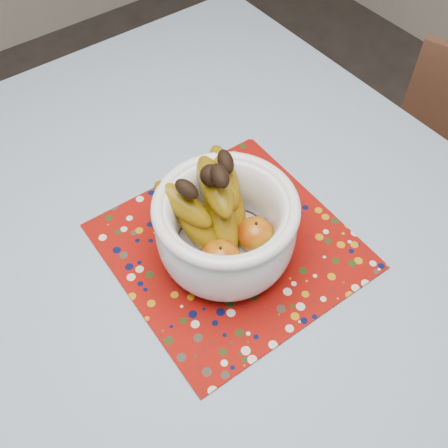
% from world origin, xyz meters
% --- Properties ---
extents(table, '(1.20, 1.20, 0.75)m').
position_xyz_m(table, '(0.00, 0.00, 0.67)').
color(table, brown).
rests_on(table, ground).
extents(chair, '(0.44, 0.44, 0.81)m').
position_xyz_m(chair, '(0.83, -0.08, 0.46)').
color(chair, brown).
rests_on(chair, ground).
extents(tablecloth, '(1.32, 1.32, 0.01)m').
position_xyz_m(tablecloth, '(0.00, 0.00, 0.76)').
color(tablecloth, slate).
rests_on(tablecloth, table).
extents(placemat, '(0.42, 0.42, 0.00)m').
position_xyz_m(placemat, '(0.11, -0.07, 0.76)').
color(placemat, maroon).
rests_on(placemat, tablecloth).
extents(fruit_bowl, '(0.24, 0.26, 0.21)m').
position_xyz_m(fruit_bowl, '(0.09, -0.06, 0.85)').
color(fruit_bowl, white).
rests_on(fruit_bowl, placemat).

